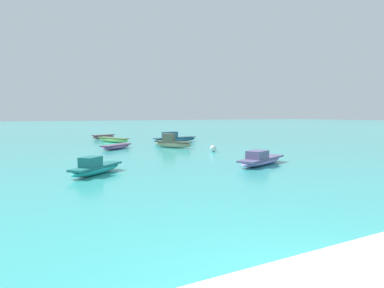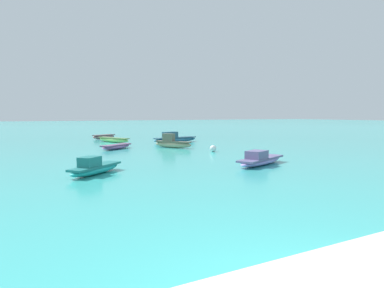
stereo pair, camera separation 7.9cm
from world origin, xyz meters
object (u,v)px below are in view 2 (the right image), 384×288
(moored_boat_6, at_px, (104,137))
(moored_boat_1, at_px, (172,143))
(moored_boat_3, at_px, (116,146))
(mooring_buoy_0, at_px, (213,148))
(moored_boat_4, at_px, (114,140))
(moored_boat_5, at_px, (95,168))
(moored_boat_0, at_px, (174,139))
(moored_boat_2, at_px, (260,160))

(moored_boat_6, bearing_deg, moored_boat_1, -104.42)
(moored_boat_3, xyz_separation_m, mooring_buoy_0, (4.59, -4.22, 0.02))
(moored_boat_4, bearing_deg, mooring_buoy_0, -5.52)
(moored_boat_5, bearing_deg, moored_boat_6, 33.75)
(moored_boat_5, height_order, moored_boat_6, moored_boat_5)
(moored_boat_0, bearing_deg, moored_boat_3, -163.23)
(moored_boat_0, bearing_deg, mooring_buoy_0, -108.47)
(moored_boat_5, distance_m, mooring_buoy_0, 8.98)
(moored_boat_2, relative_size, moored_boat_3, 1.39)
(moored_boat_2, bearing_deg, mooring_buoy_0, 55.55)
(moored_boat_2, xyz_separation_m, moored_boat_3, (-3.60, 9.67, -0.06))
(moored_boat_0, xyz_separation_m, moored_boat_1, (-2.00, -3.85, 0.03))
(moored_boat_1, relative_size, moored_boat_6, 1.07)
(moored_boat_1, bearing_deg, mooring_buoy_0, -13.79)
(moored_boat_4, relative_size, moored_boat_6, 1.39)
(moored_boat_0, relative_size, moored_boat_1, 1.61)
(moored_boat_3, distance_m, mooring_buoy_0, 6.23)
(moored_boat_0, relative_size, moored_boat_4, 1.24)
(moored_boat_3, height_order, moored_boat_6, moored_boat_6)
(moored_boat_3, height_order, moored_boat_4, moored_boat_4)
(moored_boat_0, relative_size, moored_boat_2, 1.20)
(moored_boat_4, relative_size, mooring_buoy_0, 8.57)
(moored_boat_1, distance_m, moored_boat_3, 3.61)
(moored_boat_2, relative_size, mooring_buoy_0, 8.86)
(moored_boat_1, bearing_deg, moored_boat_5, -73.62)
(moored_boat_4, bearing_deg, moored_boat_6, 152.65)
(moored_boat_6, bearing_deg, moored_boat_3, -124.62)
(moored_boat_0, distance_m, moored_boat_1, 4.34)
(moored_boat_1, height_order, mooring_buoy_0, moored_boat_1)
(moored_boat_3, distance_m, moored_boat_6, 9.42)
(moored_boat_2, xyz_separation_m, mooring_buoy_0, (0.99, 5.45, -0.04))
(moored_boat_0, bearing_deg, moored_boat_4, 138.56)
(mooring_buoy_0, bearing_deg, moored_boat_0, 82.82)
(moored_boat_1, height_order, moored_boat_4, moored_boat_1)
(moored_boat_0, xyz_separation_m, mooring_buoy_0, (-0.90, -7.15, -0.11))
(mooring_buoy_0, bearing_deg, moored_boat_2, -100.28)
(moored_boat_3, relative_size, mooring_buoy_0, 6.38)
(moored_boat_5, bearing_deg, moored_boat_2, -50.14)
(moored_boat_0, distance_m, moored_boat_4, 4.79)
(moored_boat_0, bearing_deg, moored_boat_1, -128.71)
(moored_boat_0, relative_size, moored_boat_3, 1.67)
(moored_boat_0, distance_m, moored_boat_6, 7.48)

